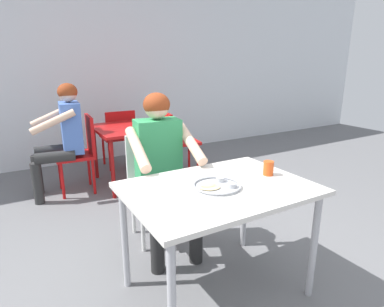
{
  "coord_description": "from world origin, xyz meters",
  "views": [
    {
      "loc": [
        -0.98,
        -1.46,
        1.47
      ],
      "look_at": [
        0.03,
        0.28,
        0.89
      ],
      "focal_mm": 30.2,
      "sensor_mm": 36.0,
      "label": 1
    }
  ],
  "objects_px": {
    "diner_foreground": "(162,160)",
    "patron_background": "(63,130)",
    "table_background_red": "(133,133)",
    "chair_red_far": "(119,134)",
    "chair_foreground": "(154,179)",
    "thali_tray": "(217,185)",
    "table_foreground": "(218,198)",
    "chair_red_right": "(176,138)",
    "drinking_cup": "(268,168)",
    "chair_red_left": "(82,149)"
  },
  "relations": [
    {
      "from": "thali_tray",
      "to": "table_foreground",
      "type": "bearing_deg",
      "value": 25.23
    },
    {
      "from": "table_foreground",
      "to": "chair_red_right",
      "type": "distance_m",
      "value": 2.31
    },
    {
      "from": "table_foreground",
      "to": "chair_red_right",
      "type": "bearing_deg",
      "value": 69.11
    },
    {
      "from": "diner_foreground",
      "to": "table_foreground",
      "type": "bearing_deg",
      "value": -84.26
    },
    {
      "from": "table_background_red",
      "to": "chair_red_far",
      "type": "xyz_separation_m",
      "value": [
        0.03,
        0.64,
        -0.14
      ]
    },
    {
      "from": "thali_tray",
      "to": "diner_foreground",
      "type": "distance_m",
      "value": 0.68
    },
    {
      "from": "chair_red_far",
      "to": "patron_background",
      "type": "xyz_separation_m",
      "value": [
        -0.81,
        -0.63,
        0.25
      ]
    },
    {
      "from": "thali_tray",
      "to": "chair_red_left",
      "type": "bearing_deg",
      "value": 98.86
    },
    {
      "from": "chair_red_far",
      "to": "chair_foreground",
      "type": "bearing_deg",
      "value": -99.47
    },
    {
      "from": "table_foreground",
      "to": "chair_foreground",
      "type": "height_order",
      "value": "chair_foreground"
    },
    {
      "from": "patron_background",
      "to": "chair_red_far",
      "type": "bearing_deg",
      "value": 37.81
    },
    {
      "from": "table_background_red",
      "to": "chair_red_left",
      "type": "xyz_separation_m",
      "value": [
        -0.61,
        0.02,
        -0.12
      ]
    },
    {
      "from": "diner_foreground",
      "to": "patron_background",
      "type": "relative_size",
      "value": 1.0
    },
    {
      "from": "table_background_red",
      "to": "patron_background",
      "type": "distance_m",
      "value": 0.8
    },
    {
      "from": "chair_foreground",
      "to": "chair_red_right",
      "type": "relative_size",
      "value": 1.04
    },
    {
      "from": "table_foreground",
      "to": "diner_foreground",
      "type": "bearing_deg",
      "value": 95.74
    },
    {
      "from": "drinking_cup",
      "to": "chair_red_left",
      "type": "height_order",
      "value": "chair_red_left"
    },
    {
      "from": "chair_red_right",
      "to": "chair_foreground",
      "type": "bearing_deg",
      "value": -124.45
    },
    {
      "from": "thali_tray",
      "to": "diner_foreground",
      "type": "relative_size",
      "value": 0.24
    },
    {
      "from": "thali_tray",
      "to": "chair_red_right",
      "type": "relative_size",
      "value": 0.35
    },
    {
      "from": "thali_tray",
      "to": "chair_red_right",
      "type": "xyz_separation_m",
      "value": [
        0.84,
        2.16,
        -0.25
      ]
    },
    {
      "from": "table_foreground",
      "to": "chair_red_far",
      "type": "distance_m",
      "value": 2.84
    },
    {
      "from": "diner_foreground",
      "to": "patron_background",
      "type": "bearing_deg",
      "value": 107.25
    },
    {
      "from": "thali_tray",
      "to": "diner_foreground",
      "type": "height_order",
      "value": "diner_foreground"
    },
    {
      "from": "diner_foreground",
      "to": "drinking_cup",
      "type": "bearing_deg",
      "value": -55.02
    },
    {
      "from": "table_foreground",
      "to": "thali_tray",
      "type": "xyz_separation_m",
      "value": [
        -0.01,
        -0.01,
        0.09
      ]
    },
    {
      "from": "chair_foreground",
      "to": "patron_background",
      "type": "distance_m",
      "value": 1.41
    },
    {
      "from": "patron_background",
      "to": "chair_red_left",
      "type": "bearing_deg",
      "value": 4.27
    },
    {
      "from": "table_foreground",
      "to": "chair_red_far",
      "type": "relative_size",
      "value": 1.36
    },
    {
      "from": "drinking_cup",
      "to": "table_background_red",
      "type": "relative_size",
      "value": 0.11
    },
    {
      "from": "chair_red_right",
      "to": "chair_red_far",
      "type": "xyz_separation_m",
      "value": [
        -0.55,
        0.67,
        -0.01
      ]
    },
    {
      "from": "table_background_red",
      "to": "chair_red_right",
      "type": "relative_size",
      "value": 1.05
    },
    {
      "from": "chair_red_left",
      "to": "chair_red_far",
      "type": "relative_size",
      "value": 1.07
    },
    {
      "from": "table_foreground",
      "to": "chair_red_left",
      "type": "height_order",
      "value": "chair_red_left"
    },
    {
      "from": "chair_red_right",
      "to": "patron_background",
      "type": "relative_size",
      "value": 0.68
    },
    {
      "from": "drinking_cup",
      "to": "patron_background",
      "type": "bearing_deg",
      "value": 113.22
    },
    {
      "from": "diner_foreground",
      "to": "table_background_red",
      "type": "xyz_separation_m",
      "value": [
        0.32,
        1.51,
        -0.11
      ]
    },
    {
      "from": "chair_red_left",
      "to": "chair_red_far",
      "type": "xyz_separation_m",
      "value": [
        0.63,
        0.62,
        -0.02
      ]
    },
    {
      "from": "diner_foreground",
      "to": "patron_background",
      "type": "distance_m",
      "value": 1.59
    },
    {
      "from": "chair_red_far",
      "to": "chair_red_right",
      "type": "bearing_deg",
      "value": -50.81
    },
    {
      "from": "thali_tray",
      "to": "chair_red_far",
      "type": "height_order",
      "value": "chair_red_far"
    },
    {
      "from": "table_foreground",
      "to": "drinking_cup",
      "type": "height_order",
      "value": "drinking_cup"
    },
    {
      "from": "chair_red_left",
      "to": "patron_background",
      "type": "bearing_deg",
      "value": -175.73
    },
    {
      "from": "thali_tray",
      "to": "chair_red_right",
      "type": "height_order",
      "value": "chair_red_right"
    },
    {
      "from": "table_foreground",
      "to": "chair_red_left",
      "type": "relative_size",
      "value": 1.27
    },
    {
      "from": "chair_foreground",
      "to": "diner_foreground",
      "type": "relative_size",
      "value": 0.71
    },
    {
      "from": "chair_foreground",
      "to": "chair_red_far",
      "type": "xyz_separation_m",
      "value": [
        0.32,
        1.93,
        -0.02
      ]
    },
    {
      "from": "diner_foreground",
      "to": "chair_red_right",
      "type": "bearing_deg",
      "value": 59.11
    },
    {
      "from": "chair_foreground",
      "to": "table_foreground",
      "type": "bearing_deg",
      "value": -86.95
    },
    {
      "from": "thali_tray",
      "to": "chair_foreground",
      "type": "distance_m",
      "value": 0.93
    }
  ]
}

